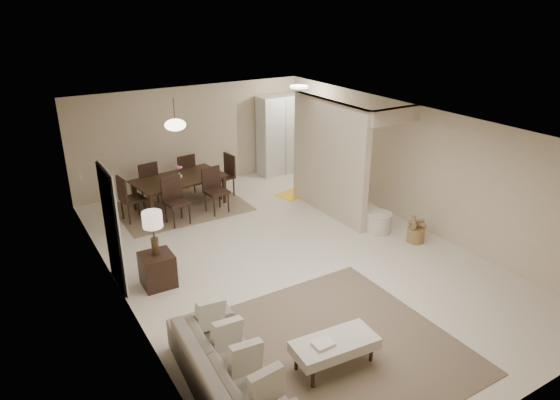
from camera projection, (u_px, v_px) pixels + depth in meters
floor at (288, 255)px, 9.31m from camera, size 9.00×9.00×0.00m
ceiling at (289, 124)px, 8.36m from camera, size 9.00×9.00×0.00m
back_wall at (192, 137)px, 12.40m from camera, size 6.00×0.00×6.00m
left_wall at (118, 231)px, 7.39m from camera, size 0.00×9.00×9.00m
right_wall at (412, 165)px, 10.28m from camera, size 0.00×9.00×9.00m
partition at (329, 159)px, 10.69m from camera, size 0.15×2.50×2.50m
doorway at (112, 230)px, 7.97m from camera, size 0.04×0.90×2.04m
pantry_cabinet at (280, 135)px, 13.33m from camera, size 1.20×0.55×2.10m
flush_light at (299, 87)px, 12.02m from camera, size 0.44×0.44×0.05m
living_rug at (332, 347)px, 6.85m from camera, size 3.20×3.20×0.01m
sofa at (229, 369)px, 5.98m from camera, size 2.33×1.03×0.66m
ottoman_bench at (335, 345)px, 6.40m from camera, size 1.15×0.60×0.40m
side_table at (158, 270)px, 8.25m from camera, size 0.53×0.53×0.57m
table_lamp at (153, 223)px, 7.93m from camera, size 0.32×0.32×0.76m
round_pouf at (379, 222)px, 10.17m from camera, size 0.52×0.52×0.41m
wicker_basket at (416, 235)px, 9.77m from camera, size 0.43×0.43×0.29m
dining_rug at (182, 207)px, 11.43m from camera, size 2.80×2.10×0.01m
dining_table at (181, 193)px, 11.30m from camera, size 2.13×1.36×0.70m
dining_chairs at (180, 186)px, 11.24m from camera, size 2.75×2.13×1.01m
vase at (179, 175)px, 11.14m from camera, size 0.17×0.17×0.14m
yellow_mat at (296, 193)px, 12.24m from camera, size 1.08×0.79×0.01m
pendant_light at (175, 125)px, 10.70m from camera, size 0.46×0.46×0.71m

